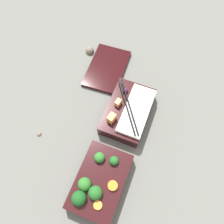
# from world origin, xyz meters

# --- Properties ---
(ground_plane) EXTENTS (3.00, 3.00, 0.00)m
(ground_plane) POSITION_xyz_m (0.00, 0.00, 0.00)
(ground_plane) COLOR slate
(bento_tray_vegetable) EXTENTS (0.20, 0.13, 0.08)m
(bento_tray_vegetable) POSITION_xyz_m (-0.13, -0.00, 0.03)
(bento_tray_vegetable) COLOR black
(bento_tray_vegetable) RESTS_ON ground_plane
(bento_tray_rice) EXTENTS (0.20, 0.13, 0.07)m
(bento_tray_rice) POSITION_xyz_m (0.11, -0.01, 0.03)
(bento_tray_rice) COLOR black
(bento_tray_rice) RESTS_ON ground_plane
(bento_lid) EXTENTS (0.20, 0.14, 0.01)m
(bento_lid) POSITION_xyz_m (0.25, 0.12, 0.01)
(bento_lid) COLOR black
(bento_lid) RESTS_ON ground_plane
(pebble_0) EXTENTS (0.03, 0.03, 0.03)m
(pebble_0) POSITION_xyz_m (0.30, 0.22, 0.01)
(pebble_0) COLOR #7A6B5B
(pebble_0) RESTS_ON ground_plane
(pebble_1) EXTENTS (0.02, 0.02, 0.02)m
(pebble_1) POSITION_xyz_m (-0.06, 0.23, 0.00)
(pebble_1) COLOR #7A6B5B
(pebble_1) RESTS_ON ground_plane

